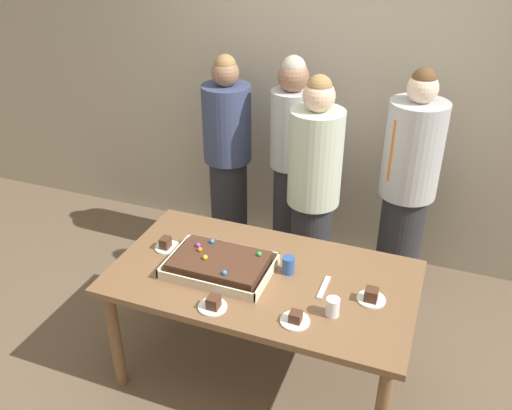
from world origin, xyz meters
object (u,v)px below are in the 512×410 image
object	(u,v)px
sheet_cake	(220,265)
cake_server_utensil	(324,287)
person_green_shirt_behind	(228,159)
person_striped_tie_right	(313,196)
plated_slice_far_left	(295,319)
drink_cup_nearest	(288,265)
person_far_right_suit	(290,163)
person_serving_front	(407,189)
plated_slice_near_left	(213,304)
plated_slice_far_right	(166,245)
party_table	(262,287)
drink_cup_middle	(333,307)
plated_slice_near_right	(371,297)

from	to	relation	value
sheet_cake	cake_server_utensil	bearing A→B (deg)	5.54
person_green_shirt_behind	person_striped_tie_right	xyz separation A→B (m)	(0.78, -0.40, 0.03)
cake_server_utensil	plated_slice_far_left	bearing A→B (deg)	-101.50
drink_cup_nearest	person_far_right_suit	distance (m)	1.14
person_serving_front	plated_slice_near_left	bearing A→B (deg)	9.27
plated_slice_far_right	person_far_right_suit	bearing A→B (deg)	69.56
person_green_shirt_behind	sheet_cake	bearing A→B (deg)	-0.01
person_striped_tie_right	person_serving_front	bearing A→B (deg)	141.70
person_serving_front	person_striped_tie_right	xyz separation A→B (m)	(-0.56, -0.33, 0.00)
plated_slice_far_left	person_striped_tie_right	distance (m)	1.09
sheet_cake	cake_server_utensil	world-z (taller)	sheet_cake
party_table	sheet_cake	distance (m)	0.28
drink_cup_nearest	person_green_shirt_behind	bearing A→B (deg)	127.55
plated_slice_far_right	person_striped_tie_right	world-z (taller)	person_striped_tie_right
sheet_cake	person_green_shirt_behind	world-z (taller)	person_green_shirt_behind
person_green_shirt_behind	plated_slice_far_right	bearing A→B (deg)	-16.97
drink_cup_nearest	person_serving_front	xyz separation A→B (m)	(0.51, 1.02, 0.07)
plated_slice_far_left	plated_slice_far_right	world-z (taller)	plated_slice_far_right
person_serving_front	plated_slice_far_right	bearing A→B (deg)	-12.74
drink_cup_middle	person_striped_tie_right	world-z (taller)	person_striped_tie_right
plated_slice_far_right	person_far_right_suit	distance (m)	1.20
drink_cup_middle	person_serving_front	bearing A→B (deg)	81.50
cake_server_utensil	person_striped_tie_right	size ratio (longest dim) A/B	0.12
plated_slice_far_right	drink_cup_nearest	size ratio (longest dim) A/B	1.50
plated_slice_far_left	cake_server_utensil	xyz separation A→B (m)	(0.06, 0.31, -0.02)
plated_slice_far_left	drink_cup_middle	size ratio (longest dim) A/B	1.50
sheet_cake	plated_slice_far_left	size ratio (longest dim) A/B	3.88
plated_slice_far_right	person_green_shirt_behind	xyz separation A→B (m)	(-0.09, 1.12, 0.07)
drink_cup_nearest	plated_slice_near_left	bearing A→B (deg)	-121.74
plated_slice_far_left	person_far_right_suit	bearing A→B (deg)	108.75
sheet_cake	drink_cup_middle	bearing A→B (deg)	-11.52
person_serving_front	drink_cup_middle	bearing A→B (deg)	28.78
plated_slice_near_left	plated_slice_far_right	distance (m)	0.63
plated_slice_far_right	plated_slice_near_right	bearing A→B (deg)	-2.33
drink_cup_nearest	person_serving_front	distance (m)	1.15
person_serving_front	cake_server_utensil	bearing A→B (deg)	22.58
drink_cup_middle	person_green_shirt_behind	world-z (taller)	person_green_shirt_behind
sheet_cake	drink_cup_middle	xyz separation A→B (m)	(0.68, -0.14, 0.01)
sheet_cake	drink_cup_nearest	xyz separation A→B (m)	(0.36, 0.12, 0.01)
plated_slice_far_right	cake_server_utensil	world-z (taller)	plated_slice_far_right
party_table	plated_slice_far_right	world-z (taller)	plated_slice_far_right
plated_slice_far_right	drink_cup_middle	world-z (taller)	drink_cup_middle
sheet_cake	plated_slice_far_right	size ratio (longest dim) A/B	3.88
party_table	cake_server_utensil	world-z (taller)	cake_server_utensil
person_serving_front	person_striped_tie_right	size ratio (longest dim) A/B	1.01
plated_slice_near_right	person_serving_front	xyz separation A→B (m)	(0.03, 1.11, 0.09)
party_table	plated_slice_far_left	xyz separation A→B (m)	(0.28, -0.30, 0.11)
plated_slice_far_right	sheet_cake	bearing A→B (deg)	-12.92
plated_slice_near_right	cake_server_utensil	bearing A→B (deg)	175.99
plated_slice_far_right	person_serving_front	world-z (taller)	person_serving_front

